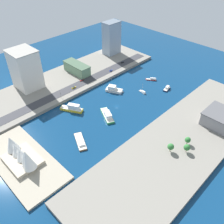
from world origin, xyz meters
The scene contains 22 objects.
ground_plane centered at (0.00, 0.00, 0.00)m, with size 440.00×440.00×0.00m, color navy.
quay_west centered at (-80.74, 0.00, 1.76)m, with size 70.00×240.00×3.53m, color gray.
quay_east centered at (80.74, 0.00, 1.76)m, with size 70.00×240.00×3.53m, color gray.
peninsula_point centered at (0.99, 111.16, 1.00)m, with size 85.50×39.66×2.00m, color #A89E89.
road_strip centered at (59.92, 0.00, 3.60)m, with size 12.84×228.00×0.15m, color #38383D.
ferry_white_commuter centered at (23.56, -19.03, 2.60)m, with size 21.65×16.12×7.05m.
barge_flat_brown centered at (-14.75, 62.88, 1.12)m, with size 24.05×16.49×3.02m.
ferry_yellow_fast centered at (28.12, 38.57, 3.05)m, with size 25.02×17.02×8.05m.
sailboat_small_white centered at (-2.91, -40.75, 1.09)m, with size 9.90×4.25×13.04m.
ferry_green_doubledeck centered at (-5.68, 19.93, 2.25)m, with size 26.51×18.24×6.26m.
patrol_launch_navy centered at (-18.97, -66.65, 1.36)m, with size 7.09×13.04×3.81m.
tugboat_red centered at (7.51, -71.47, 1.16)m, with size 12.13×10.16×3.16m.
hotel_broad_white centered at (98.51, 47.95, 26.23)m, with size 30.45×27.21×45.35m.
tower_tall_glass centered at (95.24, -87.60, 26.80)m, with size 16.47×24.65×46.49m.
terminal_long_green centered at (84.49, -13.41, 9.94)m, with size 39.29×15.09×12.76m.
taxi_yellow_cab centered at (57.74, 13.31, 4.46)m, with size 2.11×5.13×1.60m.
pickup_red centered at (64.15, -4.01, 4.42)m, with size 1.97×4.67×1.53m.
suv_black centered at (61.95, -75.77, 4.43)m, with size 1.94×4.78×1.52m.
hatchback_blue centered at (56.32, -47.14, 4.42)m, with size 2.05×4.25×1.49m.
traffic_light_waterfront centered at (52.33, 35.61, 7.87)m, with size 0.36×0.36×6.50m.
opera_landmark centered at (0.56, 111.16, 9.61)m, with size 40.19×24.13×20.62m.
park_tree_cluster centered at (-84.99, 9.56, 8.67)m, with size 15.51×23.30×8.24m.
Camera 1 is at (-144.22, 152.72, 156.16)m, focal length 38.60 mm.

